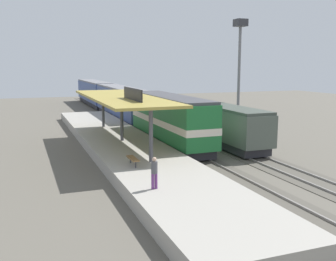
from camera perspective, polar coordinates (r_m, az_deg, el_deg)
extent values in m
plane|color=#5B564C|center=(36.22, 3.52, -2.15)|extent=(120.00, 120.00, 0.00)
cube|color=#4E4941|center=(35.46, 0.57, -2.35)|extent=(3.20, 110.00, 0.04)
cube|color=gray|center=(35.20, -0.53, -2.34)|extent=(0.10, 110.00, 0.16)
cube|color=gray|center=(35.71, 1.65, -2.17)|extent=(0.10, 110.00, 0.16)
cube|color=#4E4941|center=(37.34, 7.17, -1.82)|extent=(3.20, 110.00, 0.04)
cube|color=gray|center=(37.00, 6.18, -1.81)|extent=(0.10, 110.00, 0.16)
cube|color=gray|center=(37.66, 8.14, -1.65)|extent=(0.10, 110.00, 0.16)
cube|color=#9E998E|center=(34.02, -6.68, -2.19)|extent=(6.00, 44.00, 0.90)
cylinder|color=#47474C|center=(26.03, -2.50, -0.73)|extent=(0.28, 0.28, 3.60)
cylinder|color=#47474C|center=(33.63, -6.75, 1.56)|extent=(0.28, 0.28, 3.60)
cylinder|color=#47474C|center=(41.38, -9.43, 3.00)|extent=(0.28, 0.28, 3.60)
cube|color=#A38E3D|center=(33.42, -6.82, 4.79)|extent=(5.20, 18.00, 0.20)
cube|color=black|center=(29.90, -5.17, 5.32)|extent=(0.12, 4.80, 0.90)
cylinder|color=#333338|center=(24.93, -4.74, -4.97)|extent=(0.07, 0.07, 0.42)
cylinder|color=#333338|center=(26.14, -5.52, -4.29)|extent=(0.07, 0.07, 0.42)
cube|color=brown|center=(25.48, -5.15, -4.07)|extent=(0.44, 1.70, 0.08)
cube|color=#28282D|center=(35.85, 0.26, -1.42)|extent=(2.60, 13.60, 0.70)
cube|color=#1E6B33|center=(35.51, 0.26, 1.91)|extent=(2.90, 14.40, 3.50)
cube|color=#424247|center=(35.31, 0.27, 4.92)|extent=(2.78, 14.11, 0.24)
cube|color=beige|center=(35.55, 0.26, 1.49)|extent=(2.93, 14.43, 0.56)
cube|color=#28282D|center=(52.85, -6.72, 2.09)|extent=(2.60, 19.20, 0.70)
cube|color=#384C84|center=(52.62, -6.76, 4.25)|extent=(2.90, 20.00, 3.30)
cube|color=slate|center=(52.49, -6.80, 6.17)|extent=(2.78, 19.60, 0.24)
cube|color=#28282D|center=(73.09, -10.68, 4.06)|extent=(2.60, 19.20, 0.70)
cube|color=#384C84|center=(72.93, -10.73, 5.63)|extent=(2.90, 20.00, 3.30)
cube|color=slate|center=(72.83, -10.77, 7.01)|extent=(2.78, 19.60, 0.24)
cube|color=#28282D|center=(36.11, 8.15, -1.44)|extent=(2.50, 11.20, 0.70)
cube|color=#4C564C|center=(35.83, 8.22, 1.15)|extent=(2.80, 12.00, 2.60)
cube|color=#3D453D|center=(35.65, 8.27, 3.41)|extent=(2.69, 11.76, 0.24)
cylinder|color=slate|center=(39.75, 10.27, 6.76)|extent=(0.28, 0.28, 11.00)
cube|color=#333338|center=(39.90, 10.53, 15.18)|extent=(1.10, 1.10, 0.70)
cylinder|color=#663375|center=(20.69, -2.23, -7.40)|extent=(0.16, 0.16, 0.84)
cylinder|color=#663375|center=(20.75, -1.76, -7.35)|extent=(0.16, 0.16, 0.84)
cylinder|color=#4C4C51|center=(20.52, -2.01, -5.40)|extent=(0.34, 0.34, 0.64)
sphere|color=tan|center=(20.41, -2.02, -4.22)|extent=(0.23, 0.23, 0.23)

